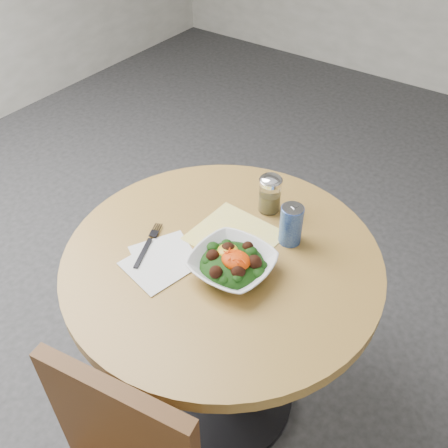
% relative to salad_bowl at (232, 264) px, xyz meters
% --- Properties ---
extents(ground, '(6.00, 6.00, 0.00)m').
position_rel_salad_bowl_xyz_m(ground, '(-0.06, 0.03, -0.78)').
color(ground, '#2A292C').
rests_on(ground, ground).
extents(table, '(0.90, 0.90, 0.75)m').
position_rel_salad_bowl_xyz_m(table, '(-0.06, 0.03, -0.23)').
color(table, black).
rests_on(table, ground).
extents(cloth_napkin, '(0.25, 0.23, 0.00)m').
position_rel_salad_bowl_xyz_m(cloth_napkin, '(-0.07, 0.12, -0.03)').
color(cloth_napkin, yellow).
rests_on(cloth_napkin, table).
extents(paper_napkins, '(0.22, 0.25, 0.00)m').
position_rel_salad_bowl_xyz_m(paper_napkins, '(-0.18, -0.08, -0.03)').
color(paper_napkins, silver).
rests_on(paper_napkins, table).
extents(salad_bowl, '(0.22, 0.22, 0.08)m').
position_rel_salad_bowl_xyz_m(salad_bowl, '(0.00, 0.00, 0.00)').
color(salad_bowl, silver).
rests_on(salad_bowl, table).
extents(fork, '(0.09, 0.18, 0.00)m').
position_rel_salad_bowl_xyz_m(fork, '(-0.26, -0.05, -0.02)').
color(fork, black).
rests_on(fork, table).
extents(spice_shaker, '(0.07, 0.07, 0.13)m').
position_rel_salad_bowl_xyz_m(spice_shaker, '(-0.06, 0.28, 0.03)').
color(spice_shaker, silver).
rests_on(spice_shaker, table).
extents(beverage_can, '(0.07, 0.07, 0.13)m').
position_rel_salad_bowl_xyz_m(beverage_can, '(0.06, 0.20, 0.03)').
color(beverage_can, navy).
rests_on(beverage_can, table).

